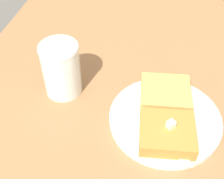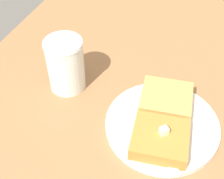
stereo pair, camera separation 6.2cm
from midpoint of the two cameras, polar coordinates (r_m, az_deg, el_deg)
The scene contains 7 objects.
table_surface at distance 65.28cm, azimuth 20.81°, elevation -8.37°, with size 112.27×112.27×1.93cm, color #956740.
plate at distance 62.10cm, azimuth 11.98°, elevation -6.45°, with size 22.04×22.04×1.42cm.
toast_slice_left at distance 57.47cm, azimuth 11.87°, elevation -9.03°, with size 9.35×9.98×2.79cm, color #BD7933.
toast_slice_middle at distance 63.92cm, azimuth 12.61°, elevation -1.92°, with size 9.35×9.98×2.79cm, color gold.
butter_pat_primary at distance 56.04cm, azimuth 12.65°, elevation -7.56°, with size 1.43×1.28×1.43cm, color #F4EEC6.
fork at distance 57.89cm, azimuth 8.42°, elevation -9.80°, with size 8.07×15.10×0.36cm.
syrup_jar at distance 66.09cm, azimuth -5.77°, elevation 3.98°, with size 8.06×8.06×11.76cm.
Camera 2 is at (-40.64, 5.58, 50.59)cm, focal length 50.00 mm.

